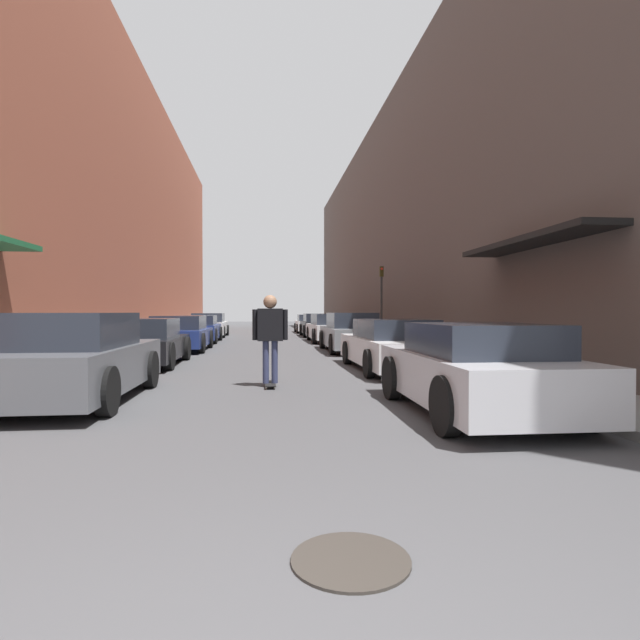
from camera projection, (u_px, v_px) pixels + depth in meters
ground at (263, 347)px, 20.58m from camera, size 106.15×106.15×0.00m
curb_strip_left at (161, 340)px, 24.82m from camera, size 1.80×48.25×0.12m
curb_strip_right at (362, 338)px, 25.93m from camera, size 1.80×48.25×0.12m
building_row_left at (100, 201)px, 24.38m from camera, size 4.90×48.25×13.76m
building_row_right at (416, 227)px, 26.15m from camera, size 4.90×48.25×11.82m
parked_car_left_0 at (73, 359)px, 8.02m from camera, size 2.01×4.24×1.43m
parked_car_left_1 at (143, 343)px, 13.44m from camera, size 2.02×4.32×1.27m
parked_car_left_2 at (180, 334)px, 18.42m from camera, size 2.07×4.20×1.30m
parked_car_left_3 at (198, 329)px, 23.52m from camera, size 2.04×4.32×1.28m
parked_car_left_4 at (209, 325)px, 28.83m from camera, size 2.05×4.59×1.36m
parked_car_right_0 at (476, 369)px, 7.07m from camera, size 1.95×4.03×1.28m
parked_car_right_1 at (392, 345)px, 12.36m from camera, size 1.93×4.76×1.26m
parked_car_right_2 at (350, 333)px, 18.21m from camera, size 1.90×4.80×1.41m
parked_car_right_3 at (329, 328)px, 23.85m from camera, size 1.91×4.67×1.34m
parked_car_right_4 at (318, 325)px, 29.22m from camera, size 1.97×4.58×1.34m
parked_car_right_5 at (310, 324)px, 34.48m from camera, size 2.05×4.18×1.25m
skateboarder at (270, 330)px, 9.58m from camera, size 0.68×0.78×1.77m
manhole_cover at (351, 560)px, 2.89m from camera, size 0.70×0.70×0.02m
traffic_light at (381, 295)px, 22.16m from camera, size 0.16×0.22×3.34m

